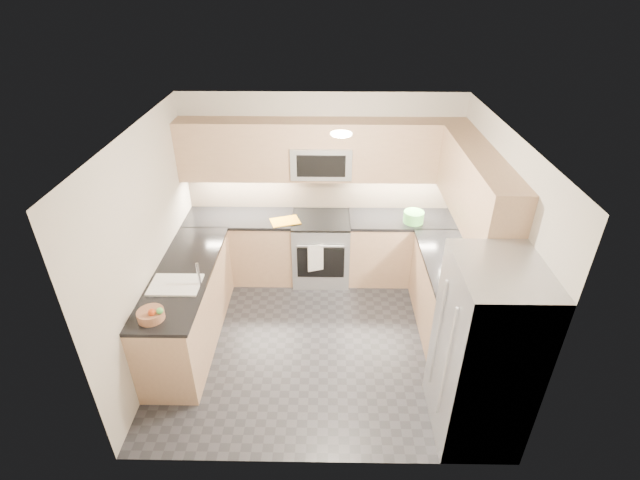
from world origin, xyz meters
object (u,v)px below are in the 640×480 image
at_px(refrigerator, 483,353).
at_px(fruit_basket, 151,315).
at_px(utensil_bowl, 414,217).
at_px(gas_range, 321,249).
at_px(microwave, 321,160).
at_px(cutting_board, 285,221).

relative_size(refrigerator, fruit_basket, 7.16).
xyz_separation_m(utensil_bowl, fruit_basket, (-2.78, -1.96, -0.03)).
bearing_deg(utensil_bowl, gas_range, 175.61).
relative_size(microwave, refrigerator, 0.42).
height_order(gas_range, cutting_board, cutting_board).
bearing_deg(cutting_board, refrigerator, -50.42).
bearing_deg(fruit_basket, cutting_board, 60.43).
bearing_deg(utensil_bowl, fruit_basket, -144.72).
distance_m(refrigerator, cutting_board, 3.01).
xyz_separation_m(microwave, fruit_basket, (-1.58, -2.18, -0.71)).
bearing_deg(fruit_basket, microwave, 54.16).
bearing_deg(microwave, utensil_bowl, -10.25).
bearing_deg(microwave, fruit_basket, -125.84).
distance_m(microwave, fruit_basket, 2.78).
relative_size(gas_range, cutting_board, 2.49).
relative_size(gas_range, refrigerator, 0.51).
xyz_separation_m(cutting_board, fruit_basket, (-1.11, -1.95, 0.04)).
xyz_separation_m(gas_range, fruit_basket, (-1.58, -2.06, 0.53)).
height_order(microwave, fruit_basket, microwave).
bearing_deg(gas_range, microwave, 90.00).
relative_size(cutting_board, fruit_basket, 1.45).
height_order(gas_range, fruit_basket, fruit_basket).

